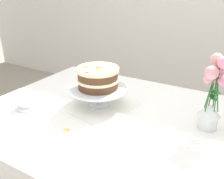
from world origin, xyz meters
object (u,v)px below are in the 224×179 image
cake_stand (98,91)px  teacup (27,102)px  flower_vase (212,96)px  dining_table (119,135)px  layer_cake (98,78)px

cake_stand → teacup: (-0.30, -0.20, -0.05)m
cake_stand → flower_vase: flower_vase is taller
dining_table → flower_vase: (0.37, 0.12, 0.25)m
layer_cake → teacup: size_ratio=1.72×
layer_cake → flower_vase: size_ratio=0.64×
cake_stand → teacup: size_ratio=2.37×
cake_stand → layer_cake: (-0.00, -0.00, 0.07)m
cake_stand → flower_vase: 0.54m
flower_vase → teacup: 0.88m
dining_table → layer_cake: 0.30m
flower_vase → teacup: size_ratio=2.69×
dining_table → cake_stand: (-0.16, 0.07, 0.17)m
dining_table → flower_vase: 0.46m
flower_vase → teacup: bearing=-162.8°
layer_cake → teacup: layer_cake is taller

